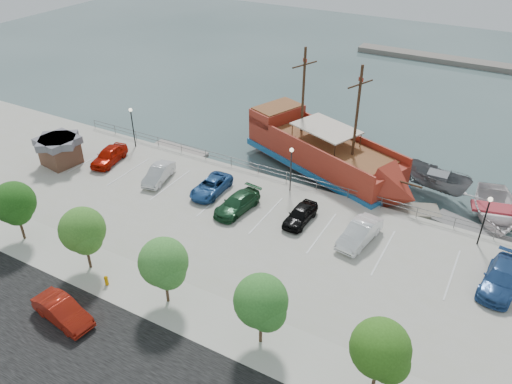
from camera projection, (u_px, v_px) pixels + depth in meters
The scene contains 29 objects.
ground at pixel (255, 238), 40.69m from camera, with size 160.00×160.00×0.00m, color #314747.
street at pixel (117, 373), 28.33m from camera, with size 100.00×8.00×0.04m, color black.
sidewalk at pixel (181, 306), 32.76m from camera, with size 100.00×4.00×0.05m, color #B8B6A6.
seawall_railing at pixel (296, 179), 45.65m from camera, with size 50.00×0.06×1.00m.
far_shore at pixel (485, 65), 77.02m from camera, with size 40.00×3.00×0.80m, color #6D675B.
pirate_ship at pixel (333, 159), 47.80m from camera, with size 19.79×11.89×12.32m.
patrol_boat at pixel (436, 183), 45.66m from camera, with size 2.40×6.37×2.46m, color slate.
speedboat at pixel (495, 211), 42.48m from camera, with size 5.63×7.89×1.63m, color silver.
dock_west at pixel (179, 150), 53.34m from camera, with size 6.42×1.83×0.37m, color gray.
dock_mid at pixel (395, 210), 43.68m from camera, with size 7.50×2.14×0.43m, color gray.
dock_east at pixel (476, 233), 40.91m from camera, with size 7.17×2.05×0.41m, color slate.
shed at pixel (60, 150), 48.47m from camera, with size 3.85×3.85×2.78m.
street_sedan at pixel (62, 311), 31.40m from camera, with size 1.58×4.53×1.49m, color maroon.
fire_hydrant at pixel (106, 280), 34.28m from camera, with size 0.27×0.27×0.79m.
lamp_post_left at pixel (132, 121), 50.81m from camera, with size 0.36×0.36×4.28m.
lamp_post_mid at pixel (291, 162), 43.40m from camera, with size 0.36×0.36×4.28m.
lamp_post_right at pixel (486, 213), 36.81m from camera, with size 0.36×0.36×4.28m.
tree_b at pixel (15, 204), 37.08m from camera, with size 3.30×3.20×5.00m.
tree_c at pixel (83, 232), 34.19m from camera, with size 3.30×3.20×5.00m.
tree_d at pixel (165, 264), 31.31m from camera, with size 3.30×3.20×5.00m.
tree_e at pixel (262, 304), 28.43m from camera, with size 3.30×3.20×5.00m.
tree_f at pixel (382, 352), 25.54m from camera, with size 3.30×3.20×5.00m.
parked_car_a at pixel (109, 155), 48.99m from camera, with size 1.86×4.61×1.57m, color #AD1102.
parked_car_b at pixel (159, 174), 46.09m from camera, with size 1.50×4.30×1.42m, color silver.
parked_car_c at pixel (211, 186), 44.31m from camera, with size 2.20×4.76×1.32m, color #214C8A.
parked_car_d at pixel (237, 203), 41.91m from camera, with size 1.97×4.84×1.41m, color #194426.
parked_car_e at pixel (300, 214), 40.53m from camera, with size 1.64×4.09×1.39m, color black.
parked_car_f at pixel (360, 233), 38.25m from camera, with size 1.69×4.85×1.60m, color white.
parked_car_h at pixel (501, 278), 33.94m from camera, with size 2.19×5.38×1.56m, color navy.
Camera 1 is at (15.88, -28.30, 23.84)m, focal length 35.00 mm.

